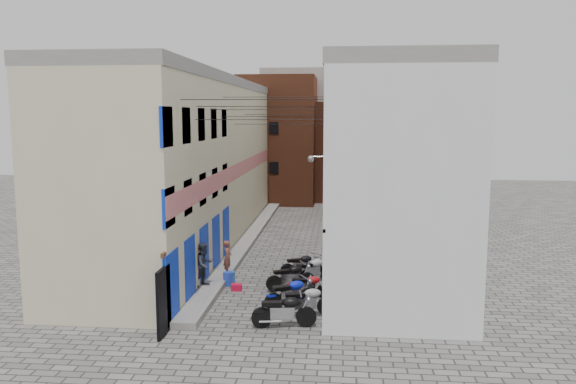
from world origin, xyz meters
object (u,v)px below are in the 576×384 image
(motorcycle_e, at_px, (291,275))
(motorcycle_g, at_px, (301,264))
(motorcycle_c, at_px, (291,292))
(red_crate, at_px, (237,287))
(person_b, at_px, (204,264))
(water_jug_far, at_px, (231,278))
(motorcycle_d, at_px, (308,284))
(motorcycle_a, at_px, (284,309))
(motorcycle_b, at_px, (306,300))
(motorcycle_f, at_px, (312,269))
(water_jug_near, at_px, (228,279))
(person_a, at_px, (228,257))

(motorcycle_e, height_order, motorcycle_g, motorcycle_e)
(motorcycle_c, distance_m, motorcycle_g, 4.12)
(motorcycle_c, height_order, red_crate, motorcycle_c)
(person_b, distance_m, water_jug_far, 1.65)
(motorcycle_d, xyz_separation_m, motorcycle_e, (-0.76, 0.90, 0.08))
(motorcycle_a, distance_m, motorcycle_b, 1.26)
(water_jug_far, bearing_deg, motorcycle_a, -59.74)
(motorcycle_a, distance_m, motorcycle_g, 6.07)
(motorcycle_c, distance_m, motorcycle_e, 2.11)
(motorcycle_e, bearing_deg, motorcycle_d, 16.09)
(motorcycle_f, bearing_deg, person_b, -103.99)
(motorcycle_e, xyz_separation_m, person_b, (-3.38, -0.58, 0.53))
(motorcycle_a, xyz_separation_m, motorcycle_f, (0.67, 5.10, -0.03))
(motorcycle_c, bearing_deg, motorcycle_e, 155.02)
(motorcycle_g, height_order, water_jug_near, motorcycle_g)
(motorcycle_g, relative_size, person_a, 1.28)
(motorcycle_c, xyz_separation_m, water_jug_near, (-2.84, 2.40, -0.31))
(motorcycle_d, distance_m, person_b, 4.20)
(motorcycle_c, height_order, water_jug_near, motorcycle_c)
(water_jug_far, xyz_separation_m, red_crate, (0.39, -0.85, -0.13))
(motorcycle_a, xyz_separation_m, person_b, (-3.52, 3.46, 0.49))
(person_b, bearing_deg, red_crate, -46.49)
(motorcycle_d, height_order, person_a, person_a)
(water_jug_near, bearing_deg, motorcycle_g, 30.42)
(person_b, bearing_deg, motorcycle_c, -82.02)
(motorcycle_e, bearing_deg, water_jug_near, -120.82)
(motorcycle_f, bearing_deg, motorcycle_c, -46.36)
(motorcycle_d, height_order, water_jug_far, motorcycle_d)
(motorcycle_c, xyz_separation_m, person_b, (-3.58, 1.52, 0.52))
(motorcycle_a, distance_m, person_a, 5.94)
(motorcycle_b, relative_size, water_jug_far, 4.03)
(motorcycle_g, height_order, red_crate, motorcycle_g)
(motorcycle_a, xyz_separation_m, person_a, (-2.93, 5.15, 0.35))
(motorcycle_c, distance_m, person_b, 3.92)
(motorcycle_f, relative_size, person_b, 1.19)
(motorcycle_a, bearing_deg, person_b, -142.85)
(motorcycle_d, bearing_deg, water_jug_near, -108.79)
(motorcycle_d, bearing_deg, person_a, -118.88)
(red_crate, bearing_deg, motorcycle_e, 8.13)
(motorcycle_a, bearing_deg, motorcycle_f, 164.10)
(motorcycle_e, xyz_separation_m, motorcycle_f, (0.81, 1.06, 0.01))
(motorcycle_b, height_order, motorcycle_f, motorcycle_b)
(motorcycle_e, bearing_deg, motorcycle_b, -9.02)
(motorcycle_e, xyz_separation_m, motorcycle_g, (0.30, 2.02, -0.05))
(person_b, bearing_deg, motorcycle_a, -103.54)
(water_jug_near, height_order, red_crate, water_jug_near)
(motorcycle_e, relative_size, water_jug_far, 3.93)
(motorcycle_c, distance_m, person_a, 4.40)
(motorcycle_f, bearing_deg, motorcycle_d, -36.84)
(person_a, height_order, water_jug_near, person_a)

